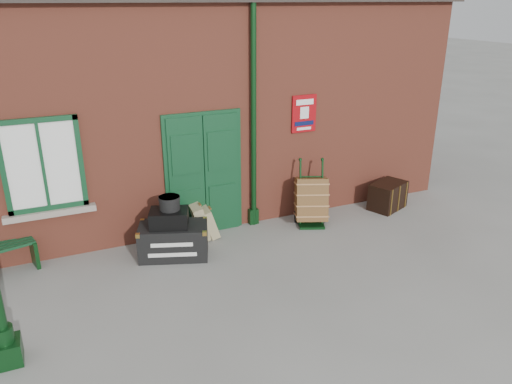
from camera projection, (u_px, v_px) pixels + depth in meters
ground at (252, 264)px, 8.16m from camera, size 80.00×80.00×0.00m
station_building at (185, 96)px, 10.36m from camera, size 10.30×4.30×4.36m
houdini_trunk at (174, 241)px, 8.33m from camera, size 1.26×0.96×0.56m
strongbox at (169, 218)px, 8.16m from camera, size 0.73×0.63×0.28m
hatbox at (169, 203)px, 8.11m from camera, size 0.43×0.43×0.22m
suitcase_back at (199, 222)px, 8.93m from camera, size 0.34×0.47×0.66m
suitcase_front at (209, 222)px, 9.01m from camera, size 0.35×0.43×0.57m
porter_trolley at (311, 200)px, 9.49m from camera, size 0.79×0.81×1.22m
dark_trunk at (388, 196)px, 10.24m from camera, size 0.90×0.76×0.55m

